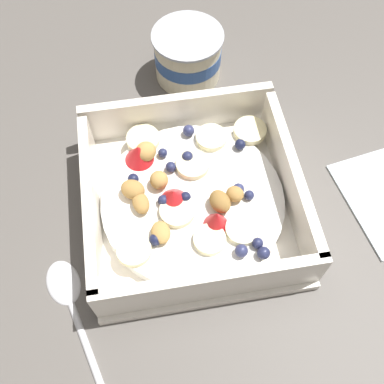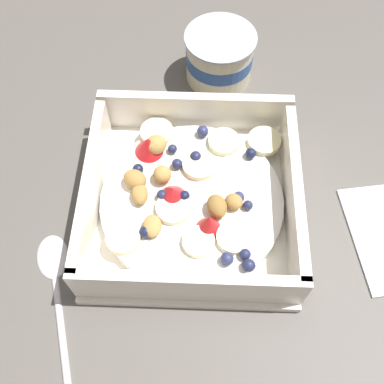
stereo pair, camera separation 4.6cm
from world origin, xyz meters
name	(u,v)px [view 2 (the right image)]	position (x,y,z in m)	size (l,w,h in m)	color
ground_plane	(208,211)	(0.00, 0.00, 0.00)	(2.40, 2.40, 0.00)	#56514C
fruit_bowl	(191,196)	(-0.02, 0.01, 0.02)	(0.21, 0.21, 0.06)	white
spoon	(55,280)	(-0.15, -0.08, 0.00)	(0.07, 0.17, 0.01)	silver
yogurt_cup	(219,57)	(0.01, 0.19, 0.03)	(0.09, 0.09, 0.06)	beige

